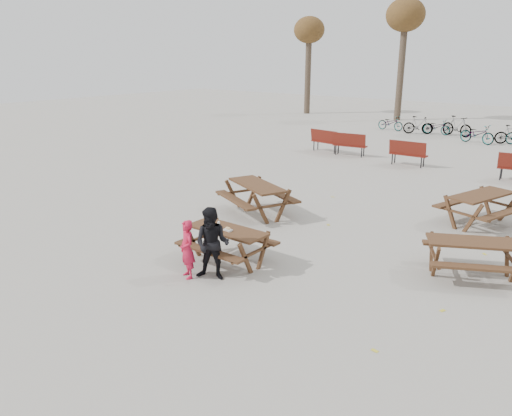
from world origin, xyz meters
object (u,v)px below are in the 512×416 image
Objects in this scene: child at (187,249)px; picnic_table_far at (480,209)px; food_tray at (228,230)px; main_picnic_table at (227,237)px; adult at (212,244)px; picnic_table_east at (472,259)px; soda_bottle at (219,226)px; picnic_table_north at (257,199)px.

child is 8.04m from picnic_table_far.
main_picnic_table is at bearing 138.56° from food_tray.
adult is (0.31, -0.80, 0.16)m from main_picnic_table.
food_tray is 0.10× the size of picnic_table_east.
picnic_table_north is at bearing 114.58° from soda_bottle.
picnic_table_north is 1.05× the size of picnic_table_far.
main_picnic_table is 0.24m from food_tray.
picnic_table_far is (3.29, 6.85, -0.33)m from adult.
soda_bottle is 0.84m from adult.
main_picnic_table is 5.08m from picnic_table_east.
main_picnic_table is 3.47m from picnic_table_north.
soda_bottle reaches higher than main_picnic_table.
child reaches higher than picnic_table_north.
food_tray is at bearing 5.12° from soda_bottle.
picnic_table_east is at bearing 14.63° from adult.
adult reaches higher than picnic_table_north.
picnic_table_north is at bearing 118.23° from food_tray.
picnic_table_far is (3.73, 7.12, -0.19)m from child.
soda_bottle is 7.21m from picnic_table_far.
picnic_table_north is at bearing 91.48° from adult.
main_picnic_table is 1.20× the size of adult.
picnic_table_east is at bearing 30.12° from main_picnic_table.
adult reaches higher than child.
child is 0.68× the size of picnic_table_east.
soda_bottle reaches higher than picnic_table_east.
picnic_table_east is (4.54, 2.65, -0.46)m from soda_bottle.
adult is at bearing -68.82° from main_picnic_table.
adult reaches higher than food_tray.
adult is (0.46, -0.70, -0.10)m from soda_bottle.
food_tray is 0.12× the size of adult.
food_tray is 7.07m from picnic_table_far.
soda_bottle is 0.08× the size of picnic_table_north.
picnic_table_north is (-1.47, 4.15, -0.16)m from child.
child is 0.62× the size of picnic_table_far.
picnic_table_north reaches higher than main_picnic_table.
adult is (0.45, 0.27, 0.14)m from child.
food_tray is 0.09× the size of picnic_table_north.
main_picnic_table reaches higher than picnic_table_east.
picnic_table_north is (-5.99, 0.53, 0.06)m from picnic_table_east.
soda_bottle is at bearing -177.22° from picnic_table_east.
picnic_table_north is (-1.91, 3.88, -0.31)m from adult.
food_tray is at bearing 82.02° from adult.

